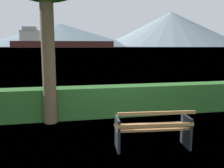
{
  "coord_description": "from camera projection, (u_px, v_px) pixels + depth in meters",
  "views": [
    {
      "loc": [
        -1.85,
        -4.71,
        2.13
      ],
      "look_at": [
        0.0,
        4.1,
        0.74
      ],
      "focal_mm": 39.77,
      "sensor_mm": 36.0,
      "label": 1
    }
  ],
  "objects": [
    {
      "name": "distant_hills",
      "position": [
        65.0,
        33.0,
        565.19
      ],
      "size": [
        889.71,
        397.69,
        81.86
      ],
      "color": "gray",
      "rests_on": "ground_plane"
    },
    {
      "name": "cargo_ship_large",
      "position": [
        56.0,
        42.0,
        295.2
      ],
      "size": [
        119.95,
        23.47,
        23.91
      ],
      "color": "#471E19",
      "rests_on": "water_surface"
    },
    {
      "name": "hedge_row",
      "position": [
        122.0,
        100.0,
        7.68
      ],
      "size": [
        10.76,
        0.64,
        0.92
      ],
      "primitive_type": "cube",
      "color": "#285B23",
      "rests_on": "ground_plane"
    },
    {
      "name": "park_bench",
      "position": [
        153.0,
        129.0,
        5.14
      ],
      "size": [
        1.61,
        0.72,
        0.87
      ],
      "color": "#A0703F",
      "rests_on": "ground_plane"
    },
    {
      "name": "ground_plane",
      "position": [
        152.0,
        147.0,
        5.26
      ],
      "size": [
        1400.0,
        1400.0,
        0.0
      ],
      "primitive_type": "plane",
      "color": "#4C6B33"
    },
    {
      "name": "water_surface",
      "position": [
        61.0,
        48.0,
        302.11
      ],
      "size": [
        620.0,
        620.0,
        0.0
      ],
      "primitive_type": "plane",
      "color": "slate",
      "rests_on": "ground_plane"
    }
  ]
}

